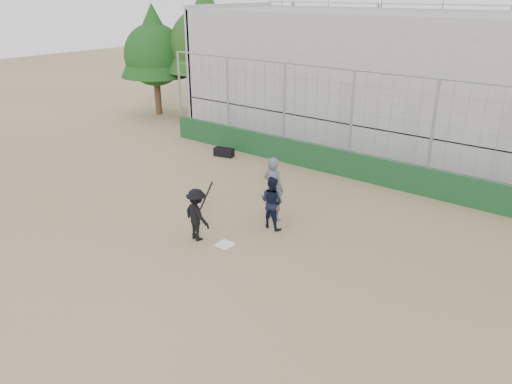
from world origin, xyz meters
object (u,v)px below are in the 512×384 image
Objects in this scene: batter_at_plate at (197,215)px; equipment_bag at (224,152)px; catcher_crouched at (271,211)px; umpire at (273,192)px.

equipment_bag is (-4.51, 6.17, -0.58)m from batter_at_plate.
batter_at_plate is 1.54× the size of catcher_crouched.
umpire is at bearing 70.13° from batter_at_plate.
batter_at_plate is 1.88× the size of equipment_bag.
catcher_crouched is at bearing 125.01° from umpire.
umpire is (-0.33, 0.53, 0.36)m from catcher_crouched.
catcher_crouched is at bearing 57.55° from batter_at_plate.
umpire is 6.60m from equipment_bag.
batter_at_plate reaches higher than equipment_bag.
catcher_crouched is 0.61× the size of umpire.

